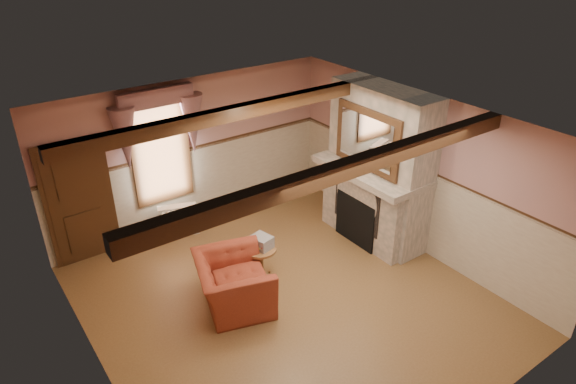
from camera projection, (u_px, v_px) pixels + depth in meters
floor at (287, 300)px, 7.92m from camera, size 5.50×6.00×0.01m
ceiling at (287, 129)px, 6.61m from camera, size 5.50×6.00×0.01m
wall_back at (192, 153)px, 9.42m from camera, size 5.50×0.02×2.80m
wall_front at (462, 348)px, 5.11m from camera, size 5.50×0.02×2.80m
wall_left at (91, 295)px, 5.84m from camera, size 0.02×6.00×2.80m
wall_right at (419, 173)px, 8.69m from camera, size 0.02×6.00×2.80m
wainscot at (287, 260)px, 7.57m from camera, size 5.50×6.00×1.50m
chair_rail at (287, 216)px, 7.22m from camera, size 5.50×6.00×0.08m
firebox at (358, 220)px, 9.17m from camera, size 0.20×0.95×0.90m
armchair at (234, 283)px, 7.65m from camera, size 1.36×1.46×0.78m
side_table at (261, 263)px, 8.31m from camera, size 0.64×0.64×0.55m
book_stack at (262, 242)px, 8.17m from camera, size 0.33×0.37×0.20m
radiator at (179, 220)px, 9.44m from camera, size 0.72×0.41×0.60m
bowl at (363, 160)px, 8.99m from camera, size 0.36×0.36×0.09m
mantel_clock at (349, 150)px, 9.24m from camera, size 0.14×0.24×0.20m
oil_lamp at (352, 149)px, 9.17m from camera, size 0.11×0.11×0.28m
candle_red at (406, 179)px, 8.27m from camera, size 0.06×0.06×0.16m
jar_yellow at (389, 172)px, 8.54m from camera, size 0.06×0.06×0.12m
fireplace at (380, 166)px, 8.95m from camera, size 0.85×2.00×2.80m
mantel at (372, 170)px, 8.87m from camera, size 1.05×2.05×0.12m
overmantel_mirror at (367, 140)px, 8.49m from camera, size 0.06×1.44×1.04m
door at (80, 204)px, 8.45m from camera, size 1.10×0.10×2.10m
window at (160, 149)px, 8.97m from camera, size 1.06×0.08×2.02m
window_drapes at (158, 118)px, 8.63m from camera, size 1.30×0.14×1.40m
ceiling_beam_front at (349, 168)px, 5.80m from camera, size 5.50×0.18×0.20m
ceiling_beam_back at (239, 112)px, 7.52m from camera, size 5.50×0.18×0.20m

